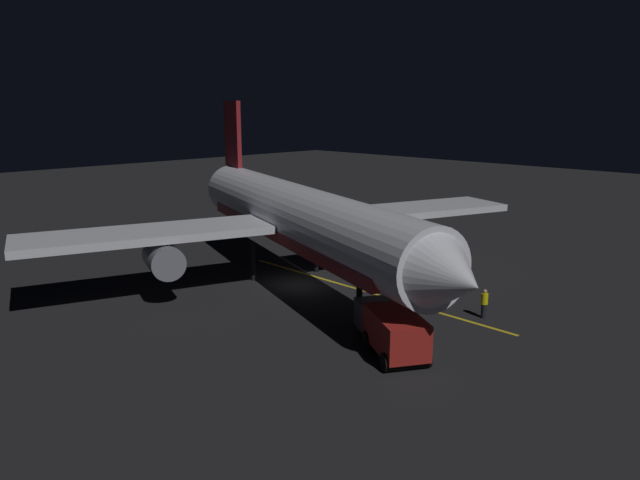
# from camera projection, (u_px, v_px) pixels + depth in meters

# --- Properties ---
(ground_plane) EXTENTS (180.00, 180.00, 0.20)m
(ground_plane) POSITION_uv_depth(u_px,v_px,m) (300.00, 286.00, 40.69)
(ground_plane) COLOR black
(apron_guide_stripe) EXTENTS (0.41, 22.17, 0.01)m
(apron_guide_stripe) POSITION_uv_depth(u_px,v_px,m) (364.00, 291.00, 39.37)
(apron_guide_stripe) COLOR gold
(apron_guide_stripe) RESTS_ON ground_plane
(airliner) EXTENTS (34.85, 36.54, 12.48)m
(airliner) POSITION_uv_depth(u_px,v_px,m) (295.00, 217.00, 40.17)
(airliner) COLOR silver
(airliner) RESTS_ON ground_plane
(baggage_truck) EXTENTS (4.77, 6.03, 2.22)m
(baggage_truck) POSITION_uv_depth(u_px,v_px,m) (391.00, 330.00, 29.33)
(baggage_truck) COLOR maroon
(baggage_truck) RESTS_ON ground_plane
(catering_truck) EXTENTS (5.84, 5.53, 2.43)m
(catering_truck) POSITION_uv_depth(u_px,v_px,m) (430.00, 249.00, 45.57)
(catering_truck) COLOR gold
(catering_truck) RESTS_ON ground_plane
(ground_crew_worker) EXTENTS (0.40, 0.40, 1.74)m
(ground_crew_worker) POSITION_uv_depth(u_px,v_px,m) (484.00, 303.00, 34.13)
(ground_crew_worker) COLOR black
(ground_crew_worker) RESTS_ON ground_plane
(traffic_cone_near_left) EXTENTS (0.50, 0.50, 0.55)m
(traffic_cone_near_left) POSITION_uv_depth(u_px,v_px,m) (368.00, 329.00, 31.98)
(traffic_cone_near_left) COLOR #EA590F
(traffic_cone_near_left) RESTS_ON ground_plane
(traffic_cone_near_right) EXTENTS (0.50, 0.50, 0.55)m
(traffic_cone_near_right) POSITION_uv_depth(u_px,v_px,m) (440.00, 272.00, 42.99)
(traffic_cone_near_right) COLOR #EA590F
(traffic_cone_near_right) RESTS_ON ground_plane
(traffic_cone_under_wing) EXTENTS (0.50, 0.50, 0.55)m
(traffic_cone_under_wing) POSITION_uv_depth(u_px,v_px,m) (385.00, 296.00, 37.40)
(traffic_cone_under_wing) COLOR #EA590F
(traffic_cone_under_wing) RESTS_ON ground_plane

